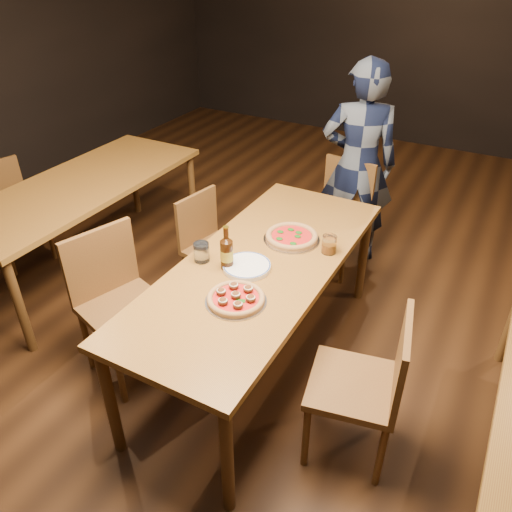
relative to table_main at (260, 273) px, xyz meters
The scene contains 16 objects.
ground 0.68m from the table_main, ahead, with size 9.00×9.00×0.00m, color black.
room_shell 1.18m from the table_main, ahead, with size 9.00×9.00×9.00m.
table_main is the anchor object (origin of this frame).
table_left 1.73m from the table_main, 169.99° to the left, with size 0.80×2.00×0.75m.
chair_main_nw 0.82m from the table_main, 146.02° to the right, with size 0.45×0.45×0.96m, color brown, non-canonical shape.
chair_main_sw 0.78m from the table_main, 142.97° to the left, with size 0.39×0.39×0.84m, color brown, non-canonical shape.
chair_main_e 0.82m from the table_main, 26.08° to the right, with size 0.43×0.43×0.91m, color brown, non-canonical shape.
chair_end 1.27m from the table_main, 90.06° to the left, with size 0.42×0.42×0.90m, color brown, non-canonical shape.
chair_nbr_left 2.32m from the table_main, behind, with size 0.40×0.40×0.86m, color brown, non-canonical shape.
pizza_meatball 0.39m from the table_main, 80.56° to the right, with size 0.31×0.31×0.06m.
pizza_margherita 0.33m from the table_main, 80.84° to the left, with size 0.34×0.34×0.04m.
plate_stack 0.13m from the table_main, 112.13° to the right, with size 0.27×0.27×0.03m, color white.
beer_bottle 0.25m from the table_main, 134.44° to the right, with size 0.07×0.07×0.26m.
water_glass 0.36m from the table_main, 154.73° to the right, with size 0.09×0.09×0.11m, color white.
amber_glass 0.43m from the table_main, 43.54° to the left, with size 0.09×0.09×0.11m, color #A95B13.
diner 1.50m from the table_main, 87.61° to the left, with size 0.59×0.39×1.61m, color black.
Camera 1 is at (1.11, -2.08, 2.31)m, focal length 35.00 mm.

